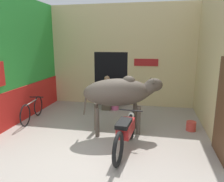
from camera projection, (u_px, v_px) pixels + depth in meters
name	position (u px, v px, depth m)	size (l,w,h in m)	color
ground_plane	(87.00, 162.00, 4.46)	(30.00, 30.00, 0.00)	#9E9389
wall_left_shopfront	(19.00, 61.00, 6.66)	(0.25, 4.32, 3.77)	green
wall_back_with_doorway	(119.00, 63.00, 8.51)	(5.43, 0.93, 3.77)	#D1BC84
wall_right_with_door	(216.00, 64.00, 5.54)	(0.22, 4.32, 3.77)	#D1BC84
cow	(120.00, 92.00, 5.72)	(2.17, 1.29, 1.54)	#4C4238
motorcycle_near	(126.00, 131.00, 4.85)	(0.58, 2.00, 0.80)	black
bicycle	(32.00, 110.00, 6.78)	(0.44, 1.61, 0.66)	black
shopkeeper_seated	(107.00, 92.00, 7.84)	(0.44, 0.33, 1.23)	brown
plastic_stool	(115.00, 103.00, 7.89)	(0.38, 0.38, 0.45)	#DB6093
bucket	(191.00, 126.00, 6.02)	(0.26, 0.26, 0.26)	#C63D33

